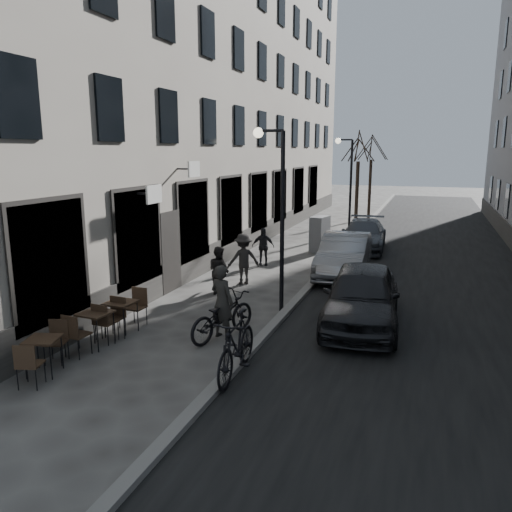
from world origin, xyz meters
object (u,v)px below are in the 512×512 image
Objects in this scene: streetlamp_near at (276,200)px; tree_near at (359,147)px; tree_far at (372,148)px; pedestrian_mid at (243,259)px; car_near at (362,296)px; bistro_set_a at (44,352)px; streetlamp_far at (347,178)px; moped at (237,345)px; pedestrian_near at (219,270)px; bistro_set_b at (96,325)px; car_far at (364,235)px; bistro_set_c at (121,314)px; utility_cabinet at (320,234)px; pedestrian_far at (263,246)px; car_mid at (345,255)px; bicycle at (222,316)px.

tree_near is at bearing 89.72° from streetlamp_near.
tree_far is 19.07m from pedestrian_mid.
bistro_set_a is at bearing -142.20° from car_near.
pedestrian_mid is (-1.90, -9.59, -2.29)m from streetlamp_far.
pedestrian_mid is at bearing 106.85° from moped.
pedestrian_mid is (0.27, 1.45, 0.09)m from pedestrian_near.
car_far is at bearing 77.07° from bistro_set_b.
utility_cabinet reaches higher than bistro_set_c.
pedestrian_mid reaches higher than pedestrian_near.
pedestrian_mid is 8.08m from car_far.
pedestrian_far is (-1.55, -3.39, -0.05)m from utility_cabinet.
pedestrian_near is 9.53m from car_far.
tree_far is at bearing 87.05° from bistro_set_b.
moped is (3.59, -1.29, 0.15)m from bistro_set_c.
streetlamp_far is at bearing 55.93° from pedestrian_far.
pedestrian_near reaches higher than car_mid.
pedestrian_far is 5.65m from car_far.
bistro_set_a is 7.66m from car_near.
bistro_set_b is at bearing 171.02° from moped.
tree_near is 3.68× the size of pedestrian_near.
tree_far is 21.92m from car_near.
utility_cabinet is 11.22m from bicycle.
bistro_set_a is at bearing -100.38° from streetlamp_far.
streetlamp_near is at bearing -90.20° from tree_far.
car_near is at bearing 36.45° from bistro_set_b.
utility_cabinet is 7.92m from pedestrian_near.
streetlamp_near is 3.21× the size of bistro_set_a.
tree_far is 1.23× the size of car_mid.
moped is (2.69, -5.31, -0.12)m from pedestrian_near.
car_near is at bearing 25.26° from bistro_set_a.
pedestrian_far is (-1.59, 7.82, 0.20)m from bicycle.
tree_near is 1.21× the size of car_far.
tree_near is 3.41× the size of bistro_set_c.
utility_cabinet is 0.74× the size of moped.
tree_far is at bearing 89.80° from streetlamp_near.
bistro_set_c is 0.77× the size of moped.
tree_near is at bearing -70.80° from pedestrian_near.
tree_far is at bearing 88.18° from moped.
car_mid is at bearing -83.90° from tree_near.
utility_cabinet is at bearing 104.50° from car_near.
streetlamp_far is 3.36m from tree_near.
streetlamp_near is 2.33× the size of moped.
utility_cabinet is 9.68m from car_near.
pedestrian_mid reaches higher than bicycle.
streetlamp_near is 3.64m from bicycle.
bistro_set_b is 0.90m from bistro_set_c.
tree_near is 13.30m from pedestrian_mid.
car_far is (3.34, 8.92, -0.09)m from pedestrian_near.
moped is (1.11, -1.87, 0.10)m from bicycle.
pedestrian_near is 0.33× the size of car_mid.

